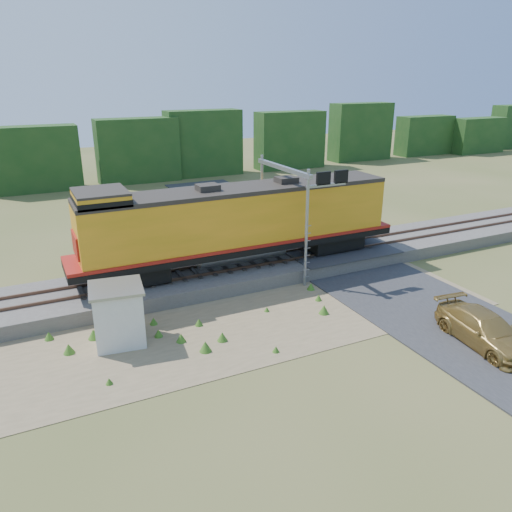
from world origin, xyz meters
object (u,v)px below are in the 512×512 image
shed (118,314)px  car (485,330)px  locomotive (236,222)px  signal_gantry (293,191)px

shed → car: 16.48m
shed → car: shed is taller
locomotive → signal_gantry: size_ratio=2.93×
locomotive → shed: (-7.90, -4.71, -2.09)m
signal_gantry → car: bearing=-73.3°
locomotive → shed: size_ratio=7.21×
locomotive → shed: 9.43m
locomotive → signal_gantry: signal_gantry is taller
shed → signal_gantry: size_ratio=0.41×
shed → signal_gantry: 12.54m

